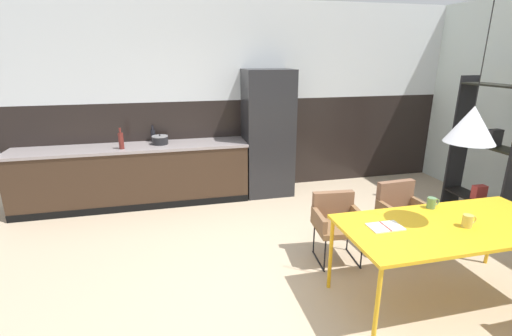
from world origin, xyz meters
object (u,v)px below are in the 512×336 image
(open_shelf_unit, at_px, (489,147))
(bottle_oil_tall, at_px, (121,140))
(armchair_by_stool, at_px, (336,217))
(open_book, at_px, (385,227))
(armchair_facing_counter, at_px, (401,208))
(bottle_spice_small, at_px, (153,135))
(dining_table, at_px, (451,229))
(mug_short_terracotta, at_px, (432,203))
(refrigerator_column, at_px, (268,134))
(pendant_lamp_over_table_near, at_px, (472,124))
(mug_dark_espresso, at_px, (468,221))
(cooking_pot, at_px, (160,140))

(open_shelf_unit, bearing_deg, bottle_oil_tall, -107.05)
(armchair_by_stool, bearing_deg, open_book, 98.00)
(armchair_facing_counter, bearing_deg, bottle_spice_small, -43.21)
(dining_table, xyz_separation_m, bottle_oil_tall, (-2.99, 2.87, 0.30))
(open_book, height_order, mug_short_terracotta, mug_short_terracotta)
(bottle_spice_small, relative_size, bottle_oil_tall, 0.83)
(armchair_by_stool, xyz_separation_m, bottle_oil_tall, (-2.36, 1.97, 0.53))
(armchair_by_stool, xyz_separation_m, open_book, (0.04, -0.82, 0.28))
(mug_short_terracotta, bearing_deg, bottle_spice_small, 132.45)
(dining_table, distance_m, open_book, 0.60)
(refrigerator_column, relative_size, open_shelf_unit, 0.98)
(mug_short_terracotta, xyz_separation_m, pendant_lamp_over_table_near, (-0.06, -0.36, 0.83))
(mug_dark_espresso, xyz_separation_m, pendant_lamp_over_table_near, (-0.09, 0.05, 0.82))
(mug_short_terracotta, height_order, bottle_oil_tall, bottle_oil_tall)
(armchair_by_stool, bearing_deg, bottle_spice_small, -44.93)
(refrigerator_column, relative_size, mug_short_terracotta, 15.40)
(mug_short_terracotta, relative_size, open_shelf_unit, 0.06)
(armchair_facing_counter, relative_size, mug_short_terracotta, 6.12)
(refrigerator_column, bearing_deg, armchair_facing_counter, -64.06)
(armchair_by_stool, relative_size, bottle_oil_tall, 2.43)
(mug_short_terracotta, relative_size, bottle_spice_small, 0.51)
(open_book, xyz_separation_m, pendant_lamp_over_table_near, (0.59, -0.10, 0.87))
(dining_table, xyz_separation_m, pendant_lamp_over_table_near, (0.00, -0.02, 0.92))
(cooking_pot, bearing_deg, refrigerator_column, -1.15)
(mug_dark_espresso, height_order, mug_short_terracotta, mug_dark_espresso)
(dining_table, height_order, armchair_facing_counter, armchair_facing_counter)
(bottle_spice_small, bearing_deg, armchair_by_stool, -50.16)
(pendant_lamp_over_table_near, bearing_deg, armchair_by_stool, 124.45)
(armchair_by_stool, height_order, mug_dark_espresso, mug_dark_espresso)
(refrigerator_column, height_order, open_book, refrigerator_column)
(armchair_by_stool, xyz_separation_m, mug_short_terracotta, (0.70, -0.56, 0.33))
(dining_table, distance_m, open_shelf_unit, 2.27)
(pendant_lamp_over_table_near, bearing_deg, open_book, 170.07)
(cooking_pot, bearing_deg, armchair_by_stool, -49.28)
(mug_dark_espresso, height_order, cooking_pot, cooking_pot)
(armchair_facing_counter, height_order, open_book, armchair_facing_counter)
(armchair_facing_counter, height_order, bottle_oil_tall, bottle_oil_tall)
(mug_short_terracotta, bearing_deg, open_book, -158.33)
(dining_table, height_order, mug_dark_espresso, mug_dark_espresso)
(bottle_oil_tall, bearing_deg, pendant_lamp_over_table_near, -44.00)
(dining_table, bearing_deg, open_book, 172.11)
(refrigerator_column, bearing_deg, bottle_oil_tall, -176.45)
(cooking_pot, bearing_deg, bottle_spice_small, 118.19)
(open_shelf_unit, bearing_deg, open_book, -60.40)
(bottle_spice_small, bearing_deg, mug_dark_espresso, -51.04)
(open_book, bearing_deg, bottle_oil_tall, 130.74)
(dining_table, bearing_deg, bottle_spice_small, 128.57)
(bottle_spice_small, bearing_deg, refrigerator_column, -7.31)
(cooking_pot, height_order, open_shelf_unit, open_shelf_unit)
(refrigerator_column, height_order, armchair_facing_counter, refrigerator_column)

